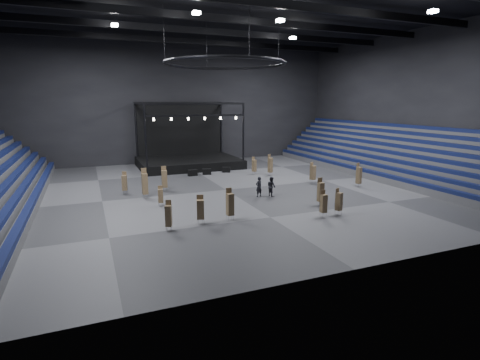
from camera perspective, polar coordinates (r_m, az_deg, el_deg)
name	(u,v)px	position (r m, az deg, el deg)	size (l,w,h in m)	color
floor	(226,190)	(40.10, -2.15, -1.50)	(50.00, 50.00, 0.00)	#4B4B4D
ceiling	(225,10)	(39.97, -2.37, 24.48)	(50.00, 42.00, 0.20)	black
wall_back	(178,103)	(59.17, -9.40, 11.46)	(50.00, 0.20, 18.00)	black
wall_front	(366,107)	(20.59, 18.62, 10.51)	(50.00, 0.20, 18.00)	black
wall_right	(410,104)	(53.07, 24.49, 10.54)	(0.20, 42.00, 18.00)	black
bleachers_right	(393,161)	(52.15, 22.24, 2.67)	(7.20, 40.00, 6.40)	#4D4E50
stage	(187,156)	(55.10, -8.01, 3.60)	(14.00, 10.00, 9.20)	black
truss_ring	(225,63)	(39.19, -2.30, 17.33)	(12.30, 12.30, 5.15)	black
roof_girders	(225,19)	(39.80, -2.36, 23.35)	(49.00, 30.35, 0.70)	black
floodlights	(240,17)	(36.03, 0.02, 23.61)	(28.60, 16.60, 0.25)	white
flight_case_left	(193,173)	(47.95, -7.24, 1.11)	(1.17, 0.59, 0.78)	black
flight_case_mid	(207,172)	(48.59, -5.09, 1.28)	(1.12, 0.56, 0.75)	black
flight_case_right	(226,170)	(49.98, -2.11, 1.59)	(1.06, 0.53, 0.71)	black
chair_stack_0	(200,209)	(28.81, -6.06, -4.39)	(0.66, 0.66, 2.31)	silver
chair_stack_1	(168,215)	(27.74, -10.85, -5.30)	(0.57, 0.57, 2.30)	silver
chair_stack_2	(145,183)	(37.40, -14.31, -0.48)	(0.55, 0.55, 2.98)	silver
chair_stack_3	(324,203)	(31.29, 12.62, -3.44)	(0.47, 0.47, 2.23)	silver
chair_stack_4	(313,172)	(43.86, 11.03, 1.17)	(0.66, 0.66, 2.45)	silver
chair_stack_5	(230,204)	(29.63, -1.54, -3.64)	(0.56, 0.56, 2.61)	silver
chair_stack_6	(254,165)	(48.40, 2.17, 2.24)	(0.56, 0.56, 2.27)	silver
chair_stack_7	(321,192)	(34.51, 12.17, -1.73)	(0.50, 0.50, 2.57)	silver
chair_stack_8	(339,201)	(32.15, 14.83, -3.11)	(0.61, 0.61, 2.26)	silver
chair_stack_9	(161,195)	(34.30, -12.01, -2.32)	(0.49, 0.49, 1.89)	silver
chair_stack_10	(359,175)	(43.12, 17.65, 0.75)	(0.59, 0.59, 2.69)	silver
chair_stack_11	(270,165)	(47.77, 4.62, 2.32)	(0.61, 0.61, 2.72)	silver
chair_stack_12	(124,182)	(39.82, -17.19, -0.36)	(0.58, 0.58, 2.31)	silver
chair_stack_13	(164,178)	(39.93, -11.45, 0.24)	(0.54, 0.54, 2.68)	silver
man_center	(259,187)	(37.05, 2.89, -1.03)	(0.73, 0.48, 2.01)	black
crew_member	(271,186)	(37.37, 4.80, -0.99)	(0.95, 0.74, 1.96)	black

